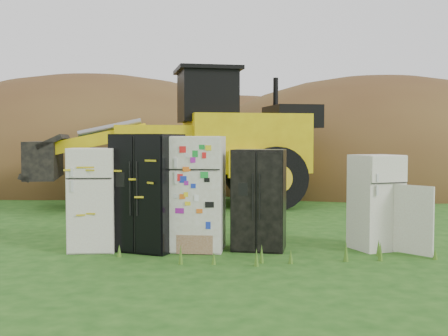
% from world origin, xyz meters
% --- Properties ---
extents(ground, '(120.00, 120.00, 0.00)m').
position_xyz_m(ground, '(0.00, 0.00, 0.00)').
color(ground, '#1B4813').
rests_on(ground, ground).
extents(fridge_leftmost, '(0.78, 0.75, 1.68)m').
position_xyz_m(fridge_leftmost, '(-2.35, 0.02, 0.84)').
color(fridge_leftmost, white).
rests_on(fridge_leftmost, ground).
extents(fridge_black_side, '(1.23, 1.12, 1.90)m').
position_xyz_m(fridge_black_side, '(-1.46, 0.02, 0.95)').
color(fridge_black_side, black).
rests_on(fridge_black_side, ground).
extents(fridge_sticker, '(0.91, 0.86, 1.87)m').
position_xyz_m(fridge_sticker, '(-0.63, 0.03, 0.93)').
color(fridge_sticker, white).
rests_on(fridge_sticker, ground).
extents(fridge_dark_mid, '(0.96, 0.84, 1.65)m').
position_xyz_m(fridge_dark_mid, '(0.37, 0.04, 0.83)').
color(fridge_dark_mid, black).
rests_on(fridge_dark_mid, ground).
extents(fridge_open_door, '(0.89, 0.86, 1.56)m').
position_xyz_m(fridge_open_door, '(2.31, 0.04, 0.78)').
color(fridge_open_door, white).
rests_on(fridge_open_door, ground).
extents(wheel_loader, '(8.17, 4.50, 3.74)m').
position_xyz_m(wheel_loader, '(-1.51, 6.02, 1.87)').
color(wheel_loader, yellow).
rests_on(wheel_loader, ground).
extents(dirt_mound_right, '(15.81, 11.59, 8.44)m').
position_xyz_m(dirt_mound_right, '(5.90, 12.27, 0.00)').
color(dirt_mound_right, '#472B16').
rests_on(dirt_mound_right, ground).
extents(dirt_mound_left, '(17.89, 13.42, 8.92)m').
position_xyz_m(dirt_mound_left, '(-5.49, 14.19, 0.00)').
color(dirt_mound_left, '#472B16').
rests_on(dirt_mound_left, ground).
extents(dirt_mound_back, '(19.43, 12.95, 7.70)m').
position_xyz_m(dirt_mound_back, '(0.08, 17.33, 0.00)').
color(dirt_mound_back, '#472B16').
rests_on(dirt_mound_back, ground).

